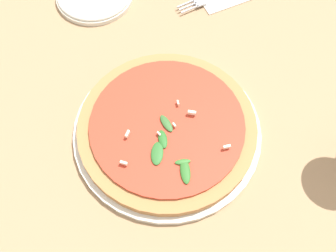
{
  "coord_description": "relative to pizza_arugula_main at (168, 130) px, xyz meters",
  "views": [
    {
      "loc": [
        0.22,
        0.25,
        0.63
      ],
      "look_at": [
        0.01,
        0.0,
        0.03
      ],
      "focal_mm": 42.0,
      "sensor_mm": 36.0,
      "label": 1
    }
  ],
  "objects": [
    {
      "name": "ground_plane",
      "position": [
        -0.01,
        -0.0,
        -0.02
      ],
      "size": [
        6.0,
        6.0,
        0.0
      ],
      "primitive_type": "plane",
      "color": "#9E7A56"
    },
    {
      "name": "pizza_arugula_main",
      "position": [
        0.0,
        0.0,
        0.0
      ],
      "size": [
        0.34,
        0.34,
        0.05
      ],
      "color": "silver",
      "rests_on": "ground_plane"
    }
  ]
}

